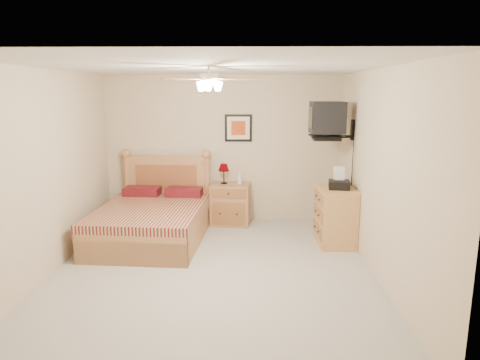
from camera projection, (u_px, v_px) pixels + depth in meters
name	position (u px, v px, depth m)	size (l,w,h in m)	color
floor	(213.00, 272.00, 5.38)	(4.50, 4.50, 0.00)	#A8A198
ceiling	(210.00, 67.00, 4.88)	(4.00, 4.50, 0.04)	white
wall_back	(223.00, 149.00, 7.33)	(4.00, 0.04, 2.50)	beige
wall_front	(185.00, 237.00, 2.93)	(4.00, 0.04, 2.50)	beige
wall_left	(47.00, 174.00, 5.17)	(0.04, 4.50, 2.50)	beige
wall_right	(379.00, 175.00, 5.09)	(0.04, 4.50, 2.50)	beige
bed	(150.00, 200.00, 6.37)	(1.50, 1.97, 1.28)	#AD6C40
nightstand	(230.00, 204.00, 7.27)	(0.64, 0.48, 0.70)	#A06A3F
table_lamp	(224.00, 174.00, 7.19)	(0.19, 0.19, 0.34)	#5E0105
lotion_bottle	(240.00, 178.00, 7.15)	(0.08, 0.08, 0.22)	silver
framed_picture	(238.00, 128.00, 7.23)	(0.46, 0.04, 0.46)	black
dresser	(335.00, 216.00, 6.31)	(0.50, 0.72, 0.85)	#B67C48
fax_machine	(339.00, 178.00, 6.13)	(0.29, 0.31, 0.31)	black
magazine_lower	(328.00, 183.00, 6.51)	(0.22, 0.29, 0.03)	tan
magazine_upper	(330.00, 181.00, 6.51)	(0.20, 0.28, 0.02)	tan
wall_tv	(337.00, 120.00, 6.30)	(0.56, 0.46, 0.58)	black
ceiling_fan	(209.00, 79.00, 4.71)	(1.14, 1.14, 0.28)	white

